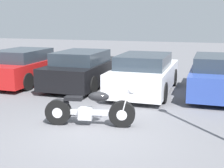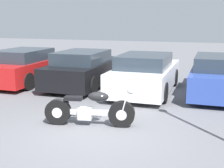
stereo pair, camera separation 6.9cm
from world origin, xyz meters
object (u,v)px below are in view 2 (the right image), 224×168
Objects in this scene: parked_car_blue at (220,76)px; parked_car_red at (27,67)px; parked_car_white at (145,74)px; motorcycle at (88,110)px; parked_car_black at (84,69)px.

parked_car_red is at bearing -178.48° from parked_car_blue.
parked_car_red and parked_car_white have the same top height.
motorcycle is 4.78m from parked_car_black.
parked_car_red is at bearing -176.97° from parked_car_black.
motorcycle is 4.07m from parked_car_white.
parked_car_red is 2.55m from parked_car_black.
parked_car_white and parked_car_blue have the same top height.
parked_car_black is (-1.97, 4.35, 0.26)m from motorcycle.
parked_car_white is at bearing -171.04° from parked_car_blue.
parked_car_black is 1.00× the size of parked_car_white.
motorcycle is 0.51× the size of parked_car_blue.
parked_car_white is 2.58m from parked_car_blue.
parked_car_red is at bearing 177.77° from parked_car_white.
parked_car_white is (2.55, -0.33, 0.00)m from parked_car_black.
parked_car_red is 1.00× the size of parked_car_blue.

